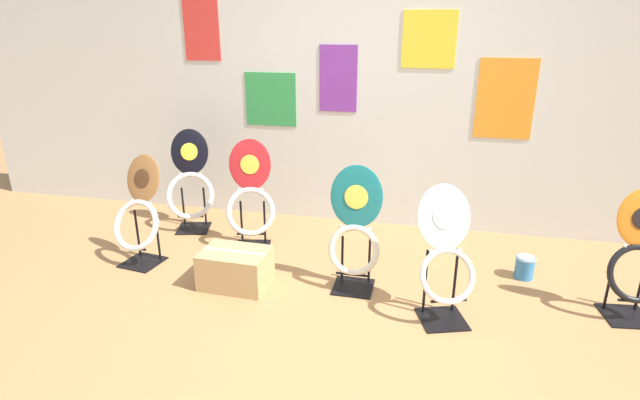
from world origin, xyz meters
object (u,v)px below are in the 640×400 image
(toilet_seat_display_orange_sun, at_px, (638,260))
(toilet_seat_display_jazz_black, at_px, (190,185))
(storage_box, at_px, (236,268))
(toilet_seat_display_white_plain, at_px, (446,259))
(toilet_seat_display_crimson_swirl, at_px, (251,202))
(paint_can, at_px, (525,267))
(toilet_seat_display_woodgrain, at_px, (139,215))
(toilet_seat_display_teal_sax, at_px, (355,236))

(toilet_seat_display_orange_sun, relative_size, toilet_seat_display_jazz_black, 0.94)
(storage_box, bearing_deg, toilet_seat_display_white_plain, -3.80)
(toilet_seat_display_crimson_swirl, bearing_deg, paint_can, -1.27)
(toilet_seat_display_orange_sun, distance_m, toilet_seat_display_white_plain, 1.20)
(toilet_seat_display_woodgrain, distance_m, toilet_seat_display_jazz_black, 0.72)
(toilet_seat_display_teal_sax, xyz_separation_m, storage_box, (-0.83, -0.15, -0.27))
(paint_can, bearing_deg, toilet_seat_display_teal_sax, -160.54)
(toilet_seat_display_woodgrain, distance_m, toilet_seat_display_orange_sun, 3.44)
(toilet_seat_display_jazz_black, bearing_deg, toilet_seat_display_crimson_swirl, -21.94)
(toilet_seat_display_jazz_black, height_order, storage_box, toilet_seat_display_jazz_black)
(toilet_seat_display_teal_sax, height_order, toilet_seat_display_woodgrain, toilet_seat_display_teal_sax)
(toilet_seat_display_white_plain, xyz_separation_m, storage_box, (-1.43, 0.10, -0.28))
(toilet_seat_display_jazz_black, distance_m, storage_box, 1.21)
(paint_can, bearing_deg, toilet_seat_display_woodgrain, -172.19)
(toilet_seat_display_crimson_swirl, xyz_separation_m, storage_box, (0.11, -0.62, -0.27))
(toilet_seat_display_crimson_swirl, relative_size, paint_can, 5.37)
(toilet_seat_display_orange_sun, bearing_deg, toilet_seat_display_jazz_black, 168.06)
(toilet_seat_display_teal_sax, height_order, storage_box, toilet_seat_display_teal_sax)
(toilet_seat_display_woodgrain, distance_m, storage_box, 0.90)
(toilet_seat_display_crimson_swirl, height_order, toilet_seat_display_white_plain, toilet_seat_display_crimson_swirl)
(toilet_seat_display_jazz_black, bearing_deg, toilet_seat_display_orange_sun, -11.94)
(toilet_seat_display_white_plain, distance_m, storage_box, 1.47)
(toilet_seat_display_teal_sax, height_order, toilet_seat_display_jazz_black, toilet_seat_display_jazz_black)
(toilet_seat_display_teal_sax, xyz_separation_m, toilet_seat_display_crimson_swirl, (-0.93, 0.47, 0.00))
(toilet_seat_display_woodgrain, relative_size, storage_box, 1.75)
(toilet_seat_display_white_plain, relative_size, paint_can, 5.05)
(storage_box, bearing_deg, paint_can, 15.82)
(toilet_seat_display_white_plain, bearing_deg, toilet_seat_display_jazz_black, 155.88)
(toilet_seat_display_jazz_black, xyz_separation_m, toilet_seat_display_white_plain, (2.21, -0.99, -0.00))
(toilet_seat_display_teal_sax, bearing_deg, toilet_seat_display_jazz_black, 155.12)
(toilet_seat_display_woodgrain, xyz_separation_m, toilet_seat_display_orange_sun, (3.44, -0.00, 0.01))
(toilet_seat_display_teal_sax, distance_m, toilet_seat_display_crimson_swirl, 1.05)
(toilet_seat_display_woodgrain, bearing_deg, paint_can, 7.81)
(toilet_seat_display_crimson_swirl, height_order, paint_can, toilet_seat_display_crimson_swirl)
(storage_box, bearing_deg, toilet_seat_display_orange_sun, 3.97)
(toilet_seat_display_teal_sax, bearing_deg, toilet_seat_display_woodgrain, 178.94)
(toilet_seat_display_teal_sax, height_order, paint_can, toilet_seat_display_teal_sax)
(toilet_seat_display_teal_sax, xyz_separation_m, paint_can, (1.21, 0.43, -0.31))
(paint_can, bearing_deg, storage_box, -164.18)
(toilet_seat_display_woodgrain, height_order, toilet_seat_display_orange_sun, toilet_seat_display_orange_sun)
(toilet_seat_display_woodgrain, bearing_deg, toilet_seat_display_teal_sax, -1.06)
(toilet_seat_display_crimson_swirl, relative_size, storage_box, 1.89)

